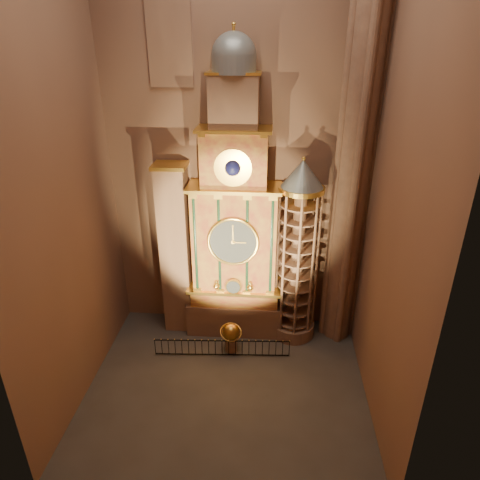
# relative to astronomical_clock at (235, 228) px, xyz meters

# --- Properties ---
(floor) EXTENTS (14.00, 14.00, 0.00)m
(floor) POSITION_rel_astronomical_clock_xyz_m (0.00, -4.96, -6.68)
(floor) COLOR #383330
(floor) RESTS_ON ground
(wall_back) EXTENTS (22.00, 0.00, 22.00)m
(wall_back) POSITION_rel_astronomical_clock_xyz_m (0.00, 1.04, 4.32)
(wall_back) COLOR #91664E
(wall_back) RESTS_ON floor
(wall_left) EXTENTS (0.00, 22.00, 22.00)m
(wall_left) POSITION_rel_astronomical_clock_xyz_m (-7.00, -4.96, 4.32)
(wall_left) COLOR #91664E
(wall_left) RESTS_ON floor
(wall_right) EXTENTS (0.00, 22.00, 22.00)m
(wall_right) POSITION_rel_astronomical_clock_xyz_m (7.00, -4.96, 4.32)
(wall_right) COLOR #91664E
(wall_right) RESTS_ON floor
(astronomical_clock) EXTENTS (5.60, 2.41, 16.70)m
(astronomical_clock) POSITION_rel_astronomical_clock_xyz_m (0.00, 0.00, 0.00)
(astronomical_clock) COLOR #8C634C
(astronomical_clock) RESTS_ON floor
(portrait_tower) EXTENTS (1.80, 1.60, 10.20)m
(portrait_tower) POSITION_rel_astronomical_clock_xyz_m (-3.40, 0.02, -1.53)
(portrait_tower) COLOR #8C634C
(portrait_tower) RESTS_ON floor
(stair_turret) EXTENTS (2.50, 2.50, 10.80)m
(stair_turret) POSITION_rel_astronomical_clock_xyz_m (3.50, -0.26, -1.41)
(stair_turret) COLOR #8C634C
(stair_turret) RESTS_ON floor
(gothic_pier) EXTENTS (2.04, 2.04, 22.00)m
(gothic_pier) POSITION_rel_astronomical_clock_xyz_m (6.10, 0.04, 4.32)
(gothic_pier) COLOR #8C634C
(gothic_pier) RESTS_ON floor
(stained_glass_window) EXTENTS (2.20, 0.14, 5.20)m
(stained_glass_window) POSITION_rel_astronomical_clock_xyz_m (-3.20, 0.95, 9.82)
(stained_glass_window) COLOR navy
(stained_glass_window) RESTS_ON wall_back
(celestial_globe) EXTENTS (1.55, 1.51, 1.78)m
(celestial_globe) POSITION_rel_astronomical_clock_xyz_m (-0.05, -2.18, -5.61)
(celestial_globe) COLOR #8C634C
(celestial_globe) RESTS_ON floor
(iron_railing) EXTENTS (7.46, 0.50, 1.02)m
(iron_railing) POSITION_rel_astronomical_clock_xyz_m (-0.50, -2.69, -6.12)
(iron_railing) COLOR black
(iron_railing) RESTS_ON floor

